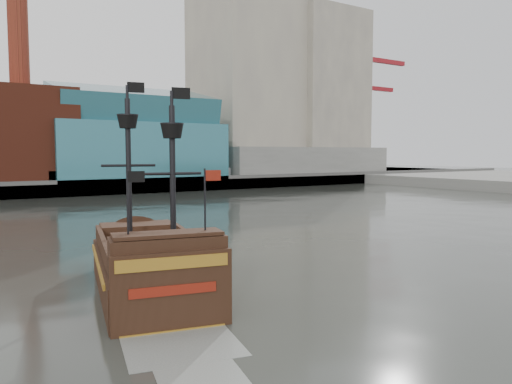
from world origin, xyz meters
TOP-DOWN VIEW (x-y plane):
  - ground at (0.00, 0.00)m, footprint 400.00×400.00m
  - promenade_far at (0.00, 92.00)m, footprint 220.00×60.00m
  - seawall at (0.00, 62.50)m, footprint 220.00×1.00m
  - skyline at (5.21, 84.56)m, footprint 149.00×45.00m
  - crane_a at (78.63, 82.00)m, footprint 22.50×4.00m
  - crane_b at (88.23, 92.00)m, footprint 19.10×4.00m
  - pirate_ship at (-12.22, 4.91)m, footprint 7.48×15.39m

SIDE VIEW (x-z plane):
  - ground at x=0.00m, z-range 0.00..0.00m
  - promenade_far at x=0.00m, z-range 0.00..2.00m
  - pirate_ship at x=-12.22m, z-range -4.53..6.54m
  - seawall at x=0.00m, z-range 0.00..2.60m
  - crane_b at x=88.23m, z-range 2.45..28.70m
  - crane_a at x=78.63m, z-range 2.99..35.24m
  - skyline at x=5.21m, z-range -6.45..55.55m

